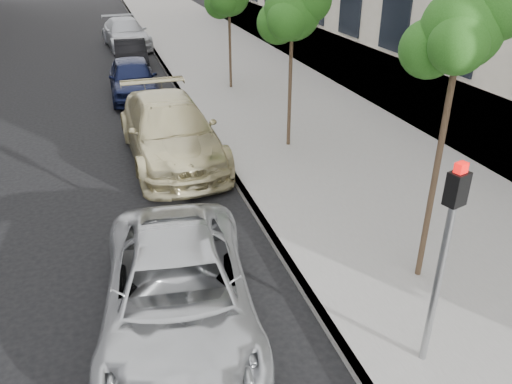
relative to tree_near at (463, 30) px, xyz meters
name	(u,v)px	position (x,y,z in m)	size (l,w,h in m)	color
sidewalk	(207,44)	(1.07, 22.50, -4.20)	(6.40, 72.00, 0.14)	gray
curb	(152,47)	(-2.05, 22.50, -4.20)	(0.15, 72.00, 0.14)	#9E9B93
tree_near	(463,30)	(0.00, 0.00, 0.00)	(1.54, 1.34, 4.91)	#38281C
tree_mid	(293,11)	(0.00, 6.50, -0.52)	(1.79, 1.59, 4.50)	#38281C
signal_pole	(445,245)	(-1.09, -1.73, -2.26)	(0.28, 0.24, 2.99)	#939699
minivan	(178,292)	(-4.22, 0.05, -3.60)	(2.22, 4.82, 1.34)	#B1B4B6
suv	(170,130)	(-3.33, 6.76, -3.46)	(2.29, 5.64, 1.64)	beige
sedan_blue	(133,78)	(-3.78, 13.16, -3.55)	(1.72, 4.27, 1.45)	#101636
sedan_black	(131,55)	(-3.48, 17.90, -3.61)	(1.39, 4.00, 1.32)	black
sedan_rear	(126,33)	(-3.33, 23.13, -3.51)	(2.14, 5.27, 1.53)	#A8ABB0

